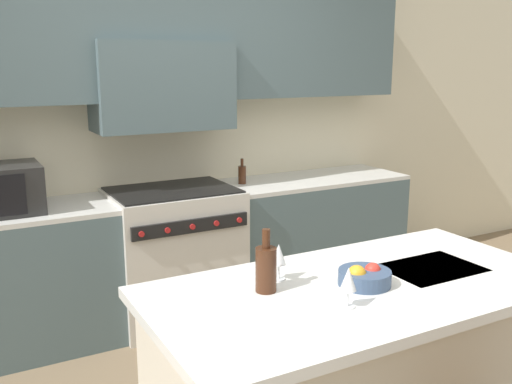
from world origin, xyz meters
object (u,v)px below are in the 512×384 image
at_px(wine_glass_near, 348,280).
at_px(wine_glass_far, 279,256).
at_px(wine_bottle, 266,268).
at_px(range_stove, 174,254).
at_px(oil_bottle_on_counter, 242,174).
at_px(fruit_bowl, 364,277).

bearing_deg(wine_glass_near, wine_glass_far, 102.85).
xyz_separation_m(wine_bottle, wine_glass_near, (0.20, -0.29, 0.01)).
relative_size(range_stove, wine_bottle, 3.58).
bearing_deg(wine_glass_far, wine_glass_near, -77.15).
relative_size(range_stove, wine_glass_near, 5.86).
height_order(wine_glass_near, wine_glass_far, same).
relative_size(range_stove, oil_bottle_on_counter, 4.95).
height_order(wine_bottle, wine_glass_far, wine_bottle).
xyz_separation_m(wine_bottle, fruit_bowl, (0.40, -0.14, -0.06)).
relative_size(wine_bottle, oil_bottle_on_counter, 1.38).
distance_m(wine_glass_near, oil_bottle_on_counter, 2.23).
bearing_deg(wine_bottle, fruit_bowl, -19.58).
distance_m(wine_bottle, wine_glass_far, 0.14).
height_order(range_stove, oil_bottle_on_counter, oil_bottle_on_counter).
distance_m(wine_glass_far, fruit_bowl, 0.37).
bearing_deg(oil_bottle_on_counter, range_stove, -171.98).
height_order(wine_bottle, oil_bottle_on_counter, wine_bottle).
bearing_deg(oil_bottle_on_counter, fruit_bowl, -102.52).
distance_m(range_stove, oil_bottle_on_counter, 0.78).
height_order(range_stove, wine_bottle, wine_bottle).
bearing_deg(range_stove, wine_glass_far, -94.72).
height_order(wine_bottle, fruit_bowl, wine_bottle).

